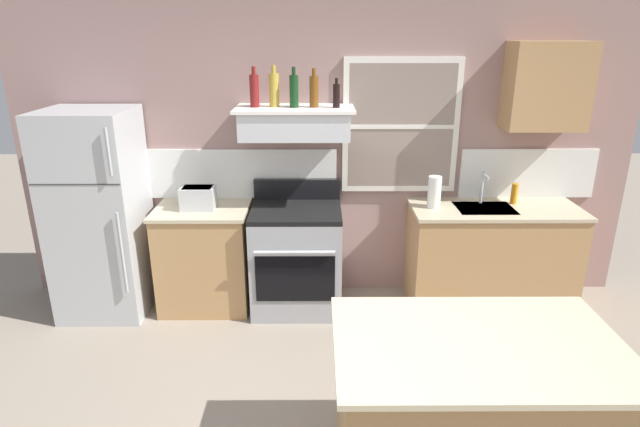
# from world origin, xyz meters

# --- Properties ---
(back_wall) EXTENTS (5.40, 0.11, 2.70)m
(back_wall) POSITION_xyz_m (0.03, 2.23, 1.35)
(back_wall) COLOR gray
(back_wall) RESTS_ON ground_plane
(refrigerator) EXTENTS (0.70, 0.72, 1.74)m
(refrigerator) POSITION_xyz_m (-1.90, 1.84, 0.87)
(refrigerator) COLOR #B7BABC
(refrigerator) RESTS_ON ground_plane
(counter_left_of_stove) EXTENTS (0.79, 0.63, 0.91)m
(counter_left_of_stove) POSITION_xyz_m (-1.05, 1.90, 0.46)
(counter_left_of_stove) COLOR tan
(counter_left_of_stove) RESTS_ON ground_plane
(toaster) EXTENTS (0.30, 0.20, 0.19)m
(toaster) POSITION_xyz_m (-1.07, 1.87, 1.01)
(toaster) COLOR silver
(toaster) RESTS_ON counter_left_of_stove
(stove_range) EXTENTS (0.76, 0.69, 1.09)m
(stove_range) POSITION_xyz_m (-0.25, 1.86, 0.46)
(stove_range) COLOR #9EA0A5
(stove_range) RESTS_ON ground_plane
(range_hood_shelf) EXTENTS (0.96, 0.52, 0.24)m
(range_hood_shelf) POSITION_xyz_m (-0.25, 1.96, 1.62)
(range_hood_shelf) COLOR silver
(bottle_red_label_wine) EXTENTS (0.07, 0.07, 0.32)m
(bottle_red_label_wine) POSITION_xyz_m (-0.57, 1.96, 1.88)
(bottle_red_label_wine) COLOR maroon
(bottle_red_label_wine) RESTS_ON range_hood_shelf
(bottle_champagne_gold_foil) EXTENTS (0.08, 0.08, 0.32)m
(bottle_champagne_gold_foil) POSITION_xyz_m (-0.41, 1.98, 1.88)
(bottle_champagne_gold_foil) COLOR #B29333
(bottle_champagne_gold_foil) RESTS_ON range_hood_shelf
(bottle_dark_green_wine) EXTENTS (0.07, 0.07, 0.31)m
(bottle_dark_green_wine) POSITION_xyz_m (-0.25, 1.94, 1.88)
(bottle_dark_green_wine) COLOR #143819
(bottle_dark_green_wine) RESTS_ON range_hood_shelf
(bottle_amber_wine) EXTENTS (0.07, 0.07, 0.30)m
(bottle_amber_wine) POSITION_xyz_m (-0.09, 1.95, 1.87)
(bottle_amber_wine) COLOR brown
(bottle_amber_wine) RESTS_ON range_hood_shelf
(bottle_balsamic_dark) EXTENTS (0.06, 0.06, 0.23)m
(bottle_balsamic_dark) POSITION_xyz_m (0.08, 1.92, 1.84)
(bottle_balsamic_dark) COLOR black
(bottle_balsamic_dark) RESTS_ON range_hood_shelf
(counter_right_with_sink) EXTENTS (1.43, 0.63, 0.91)m
(counter_right_with_sink) POSITION_xyz_m (1.45, 1.90, 0.46)
(counter_right_with_sink) COLOR tan
(counter_right_with_sink) RESTS_ON ground_plane
(sink_faucet) EXTENTS (0.03, 0.17, 0.28)m
(sink_faucet) POSITION_xyz_m (1.35, 2.00, 1.08)
(sink_faucet) COLOR silver
(sink_faucet) RESTS_ON counter_right_with_sink
(paper_towel_roll) EXTENTS (0.11, 0.11, 0.27)m
(paper_towel_roll) POSITION_xyz_m (0.92, 1.90, 1.04)
(paper_towel_roll) COLOR white
(paper_towel_roll) RESTS_ON counter_right_with_sink
(dish_soap_bottle) EXTENTS (0.06, 0.06, 0.18)m
(dish_soap_bottle) POSITION_xyz_m (1.63, 2.00, 1.00)
(dish_soap_bottle) COLOR orange
(dish_soap_bottle) RESTS_ON counter_right_with_sink
(kitchen_island) EXTENTS (1.40, 0.90, 0.91)m
(kitchen_island) POSITION_xyz_m (0.71, -0.13, 0.46)
(kitchen_island) COLOR tan
(kitchen_island) RESTS_ON ground_plane
(upper_cabinet_right) EXTENTS (0.64, 0.32, 0.70)m
(upper_cabinet_right) POSITION_xyz_m (1.80, 2.04, 1.90)
(upper_cabinet_right) COLOR tan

